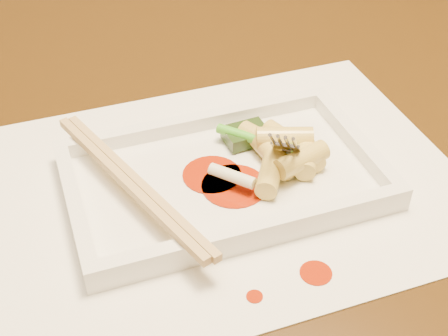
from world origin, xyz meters
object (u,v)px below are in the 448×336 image
object	(u,v)px
fork	(297,76)
plate_base	(224,181)
table	(167,163)
placemat	(224,185)
chopstick_a	(126,183)

from	to	relation	value
fork	plate_base	bearing A→B (deg)	-165.58
plate_base	fork	xyz separation A→B (m)	(0.07, 0.02, 0.08)
plate_base	fork	world-z (taller)	fork
table	plate_base	distance (m)	0.20
placemat	table	bearing A→B (deg)	93.38
plate_base	chopstick_a	world-z (taller)	chopstick_a
table	placemat	bearing A→B (deg)	-86.62
plate_base	chopstick_a	xyz separation A→B (m)	(-0.08, 0.00, 0.02)
table	plate_base	size ratio (longest dim) A/B	5.38
plate_base	chopstick_a	distance (m)	0.08
chopstick_a	plate_base	bearing A→B (deg)	0.00
fork	chopstick_a	bearing A→B (deg)	-173.25
placemat	plate_base	bearing A→B (deg)	0.00
table	fork	world-z (taller)	fork
table	plate_base	xyz separation A→B (m)	(0.01, -0.17, 0.11)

